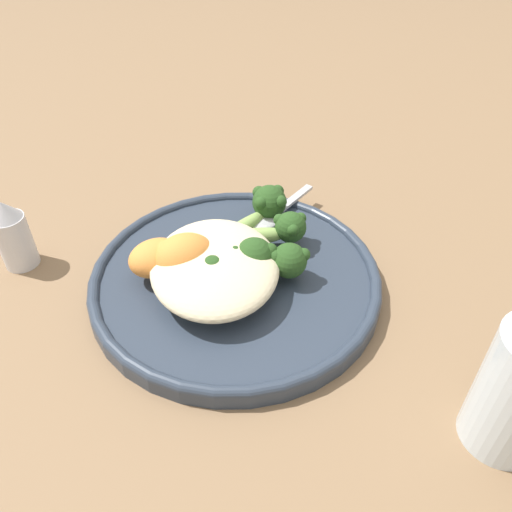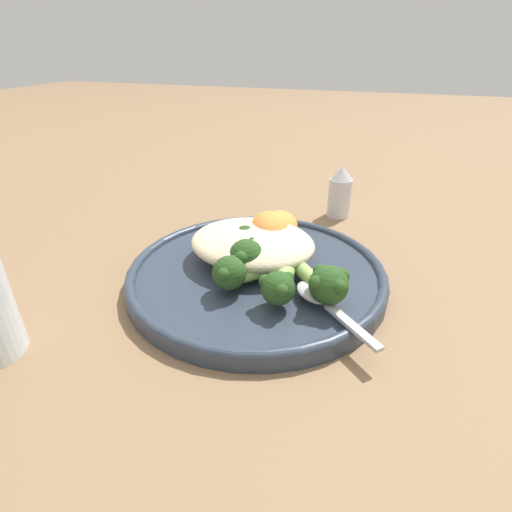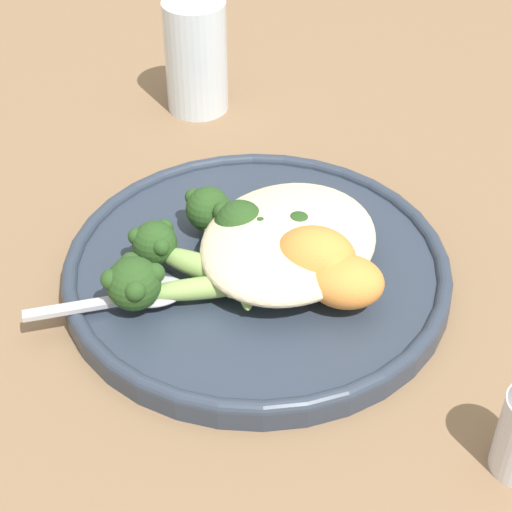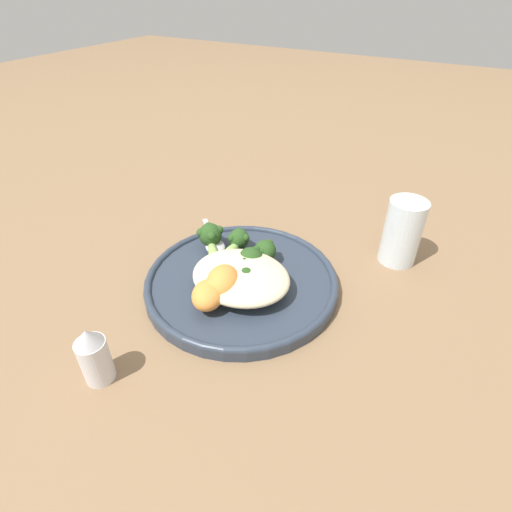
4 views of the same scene
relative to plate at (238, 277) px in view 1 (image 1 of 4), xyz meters
The scene contains 15 objects.
ground_plane 0.02m from the plate, behind, with size 4.00×4.00×0.00m, color #846647.
plate is the anchor object (origin of this frame).
quinoa_mound 0.04m from the plate, 126.44° to the left, with size 0.15×0.13×0.04m, color beige.
broccoli_stalk_0 0.05m from the plate, 103.91° to the left, with size 0.09×0.07×0.03m.
broccoli_stalk_1 0.04m from the plate, 113.54° to the left, with size 0.10×0.04×0.04m.
broccoli_stalk_2 0.03m from the plate, 88.41° to the right, with size 0.09×0.08×0.04m.
broccoli_stalk_3 0.05m from the plate, 87.98° to the right, with size 0.08×0.10×0.04m.
broccoli_stalk_4 0.06m from the plate, 44.50° to the right, with size 0.04×0.11×0.03m.
broccoli_stalk_5 0.09m from the plate, 22.56° to the right, with size 0.10×0.10×0.04m.
sweet_potato_chunk_0 0.06m from the plate, 84.11° to the left, with size 0.05×0.04×0.03m, color orange.
sweet_potato_chunk_1 0.06m from the plate, 90.35° to the left, with size 0.06×0.05×0.05m, color orange.
sweet_potato_chunk_2 0.09m from the plate, 85.52° to the left, with size 0.06×0.04×0.04m, color orange.
sweet_potato_chunk_3 0.07m from the plate, 88.05° to the left, with size 0.05×0.04×0.04m, color orange.
spoon 0.10m from the plate, 28.06° to the right, with size 0.10×0.10×0.01m.
salt_shaker 0.24m from the plate, 75.24° to the left, with size 0.04×0.04×0.08m.
Camera 1 is at (-0.37, 0.02, 0.36)m, focal length 35.00 mm.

